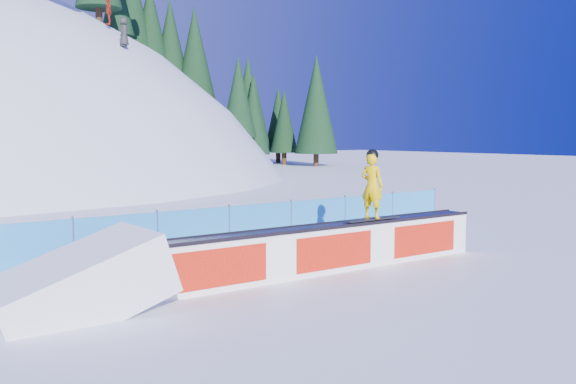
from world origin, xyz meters
TOP-DOWN VIEW (x-y plane):
  - ground at (0.00, 0.00)m, footprint 160.00×160.00m
  - treeline at (24.62, 43.24)m, footprint 26.13×12.31m
  - safety_fence at (0.00, 4.50)m, footprint 22.05×0.05m
  - rail_box at (3.51, 1.25)m, footprint 8.83×0.81m
  - snow_ramp at (-2.01, 1.38)m, footprint 3.09×1.97m
  - snowboarder at (4.85, 1.22)m, footprint 1.57×0.63m

SIDE VIEW (x-z plane):
  - ground at x=0.00m, z-range 0.00..0.00m
  - snow_ramp at x=-2.01m, z-range -0.95..0.95m
  - rail_box at x=3.51m, z-range -0.01..1.05m
  - safety_fence at x=0.00m, z-range -0.05..1.25m
  - snowboarder at x=4.85m, z-range 1.04..2.68m
  - treeline at x=24.62m, z-range -0.74..20.48m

